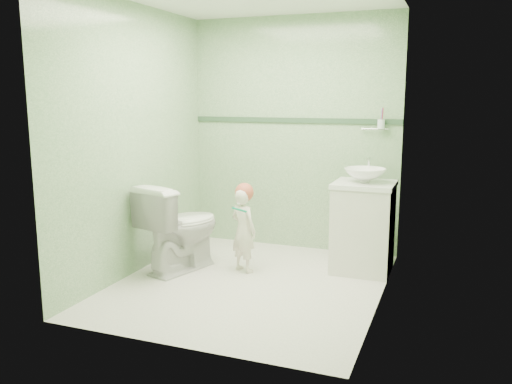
% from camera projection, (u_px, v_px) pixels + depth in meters
% --- Properties ---
extents(ground, '(2.50, 2.50, 0.00)m').
position_uv_depth(ground, '(250.00, 284.00, 4.55)').
color(ground, beige).
rests_on(ground, ground).
extents(room_shell, '(2.50, 2.54, 2.40)m').
position_uv_depth(room_shell, '(250.00, 145.00, 4.34)').
color(room_shell, '#7BAA79').
rests_on(room_shell, ground).
extents(trim_stripe, '(2.20, 0.02, 0.05)m').
position_uv_depth(trim_stripe, '(293.00, 120.00, 5.45)').
color(trim_stripe, '#315036').
rests_on(trim_stripe, room_shell).
extents(vanity, '(0.52, 0.50, 0.80)m').
position_uv_depth(vanity, '(363.00, 229.00, 4.83)').
color(vanity, silver).
rests_on(vanity, ground).
extents(counter, '(0.54, 0.52, 0.04)m').
position_uv_depth(counter, '(365.00, 184.00, 4.76)').
color(counter, white).
rests_on(counter, vanity).
extents(basin, '(0.37, 0.37, 0.13)m').
position_uv_depth(basin, '(365.00, 175.00, 4.74)').
color(basin, white).
rests_on(basin, counter).
extents(faucet, '(0.03, 0.13, 0.18)m').
position_uv_depth(faucet, '(369.00, 164.00, 4.90)').
color(faucet, silver).
rests_on(faucet, counter).
extents(cup_holder, '(0.26, 0.07, 0.21)m').
position_uv_depth(cup_holder, '(380.00, 124.00, 5.09)').
color(cup_holder, silver).
rests_on(cup_holder, room_shell).
extents(toilet, '(0.67, 0.90, 0.82)m').
position_uv_depth(toilet, '(181.00, 227.00, 4.87)').
color(toilet, white).
rests_on(toilet, ground).
extents(toddler, '(0.33, 0.28, 0.77)m').
position_uv_depth(toddler, '(243.00, 230.00, 4.82)').
color(toddler, white).
rests_on(toddler, ground).
extents(hair_cap, '(0.17, 0.17, 0.17)m').
position_uv_depth(hair_cap, '(244.00, 192.00, 4.78)').
color(hair_cap, '#BE573C').
rests_on(hair_cap, toddler).
extents(teal_toothbrush, '(0.11, 0.14, 0.08)m').
position_uv_depth(teal_toothbrush, '(239.00, 209.00, 4.64)').
color(teal_toothbrush, '#08865F').
rests_on(teal_toothbrush, toddler).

